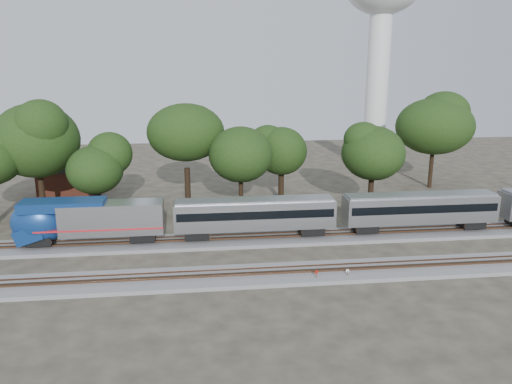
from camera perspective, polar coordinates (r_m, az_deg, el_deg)
The scene contains 15 objects.
ground at distance 52.12m, azimuth 1.48°, elevation -7.85°, with size 160.00×160.00×0.00m, color #383328.
track_far at distance 57.59m, azimuth 0.63°, elevation -5.40°, with size 160.00×5.00×0.73m.
track_near at distance 48.40m, azimuth 2.16°, elevation -9.42°, with size 160.00×5.00×0.73m.
switch_stand_red at distance 47.46m, azimuth 6.93°, elevation -9.34°, with size 0.34×0.18×1.14m.
switch_stand_white at distance 48.40m, azimuth 10.41°, elevation -9.07°, with size 0.33×0.10×1.04m.
switch_lever at distance 48.05m, azimuth 9.09°, elevation -9.87°, with size 0.50×0.30×0.30m, color #512D19.
water_tower at distance 97.62m, azimuth 14.21°, elevation 20.00°, with size 14.51×14.51×40.18m.
brick_building at distance 83.43m, azimuth -20.49°, elevation 1.48°, with size 10.35×8.02×4.53m.
tree_1 at distance 71.08m, azimuth -23.82°, elevation 5.39°, with size 10.21×10.21×14.40m.
tree_2 at distance 66.12m, azimuth -17.90°, elevation 2.42°, with size 6.88×6.88×9.71m.
tree_3 at distance 68.74m, azimuth -8.03°, elevation 6.74°, with size 10.84×10.84×15.29m.
tree_4 at distance 66.17m, azimuth -1.76°, elevation 4.29°, with size 8.21×8.21×11.58m.
tree_5 at distance 72.15m, azimuth 2.93°, elevation 4.68°, with size 7.62×7.62×10.74m.
tree_6 at distance 69.11m, azimuth 13.22°, elevation 4.34°, with size 8.19×8.19×11.55m.
tree_7 at distance 85.02m, azimuth 19.75°, elevation 7.07°, with size 10.18×10.18×14.35m.
Camera 1 is at (-6.97, -47.65, 19.92)m, focal length 35.00 mm.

